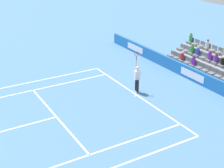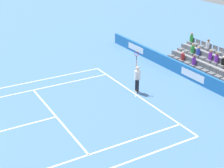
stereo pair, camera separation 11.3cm
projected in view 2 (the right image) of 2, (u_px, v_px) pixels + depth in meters
The scene contains 9 objects.
line_baseline at pixel (137, 95), 21.20m from camera, with size 10.97×0.10×0.01m, color white.
line_service at pixel (56, 117), 18.69m from camera, with size 8.23×0.10×0.01m, color white.
line_singles_sideline_left at pixel (27, 91), 21.74m from camera, with size 0.10×11.89×0.01m, color white.
line_singles_sideline_right at pixel (80, 158), 15.22m from camera, with size 0.10×11.89×0.01m, color white.
line_doubles_sideline_left at pixel (21, 84), 22.83m from camera, with size 0.10×11.89×0.01m, color white.
line_centre_mark at pixel (136, 96), 21.15m from camera, with size 0.10×0.20×0.01m, color white.
sponsor_barrier at pixel (194, 75), 23.16m from camera, with size 21.31×0.22×0.92m.
tennis_player at pixel (137, 78), 21.29m from camera, with size 0.51×0.40×2.85m.
stadium_stand at pixel (218, 68), 24.15m from camera, with size 8.06×2.85×2.19m.
Camera 2 is at (-15.72, -0.96, 9.27)m, focal length 53.37 mm.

